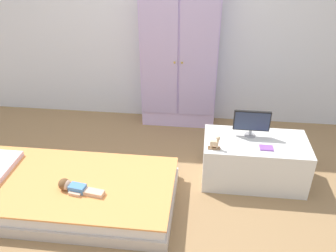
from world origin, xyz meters
TOP-DOWN VIEW (x-y plane):
  - ground_plane at (0.00, 0.00)m, footprint 10.00×10.00m
  - back_wall at (0.00, 1.57)m, footprint 6.40×0.05m
  - bed at (-0.60, -0.11)m, footprint 1.80×0.91m
  - doll at (-0.51, -0.21)m, footprint 0.39×0.15m
  - wardrobe at (0.21, 1.40)m, footprint 0.84×0.29m
  - tv_stand at (0.99, 0.39)m, footprint 0.92×0.49m
  - tv_monitor at (0.94, 0.47)m, footprint 0.32×0.10m
  - rocking_horse_toy at (0.62, 0.22)m, footprint 0.11×0.04m
  - book_purple at (1.06, 0.27)m, footprint 0.11×0.08m

SIDE VIEW (x-z plane):
  - ground_plane at x=0.00m, z-range -0.02..0.00m
  - bed at x=-0.60m, z-range 0.00..0.22m
  - tv_stand at x=0.99m, z-range 0.00..0.43m
  - doll at x=-0.51m, z-range 0.21..0.31m
  - book_purple at x=1.06m, z-range 0.43..0.44m
  - rocking_horse_toy at x=0.62m, z-range 0.42..0.55m
  - tv_monitor at x=0.94m, z-range 0.45..0.70m
  - wardrobe at x=0.21m, z-range 0.00..1.63m
  - back_wall at x=0.00m, z-range 0.00..2.70m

